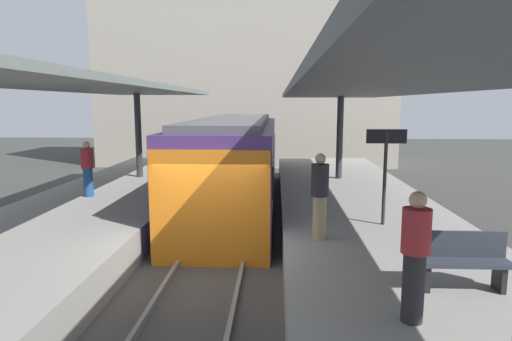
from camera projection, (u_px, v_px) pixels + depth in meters
name	position (u px, v px, depth m)	size (l,w,h in m)	color
ground_plane	(208.00, 283.00, 9.39)	(80.00, 80.00, 0.00)	#383835
platform_left	(32.00, 258.00, 9.49)	(4.40, 28.00, 1.00)	gray
platform_right	(389.00, 264.00, 9.15)	(4.40, 28.00, 1.00)	gray
track_ballast	(208.00, 279.00, 9.38)	(3.20, 28.00, 0.20)	#423F3D
rail_near_side	(174.00, 271.00, 9.39)	(0.08, 28.00, 0.14)	slate
rail_far_side	(241.00, 272.00, 9.32)	(0.08, 28.00, 0.14)	slate
commuter_train	(235.00, 163.00, 15.49)	(2.78, 12.02, 3.10)	#472D6B
canopy_left	(52.00, 85.00, 10.32)	(4.18, 21.00, 3.34)	#333335
canopy_right	(381.00, 89.00, 9.99)	(4.18, 21.00, 3.22)	#333335
platform_bench	(461.00, 259.00, 6.67)	(1.40, 0.41, 0.86)	black
platform_sign	(386.00, 155.00, 10.04)	(0.90, 0.08, 2.21)	#262628
passenger_near_bench	(320.00, 195.00, 9.04)	(0.36, 0.36, 1.79)	#998460
passenger_mid_platform	(87.00, 168.00, 13.27)	(0.36, 0.36, 1.67)	navy
passenger_far_end	(415.00, 255.00, 5.57)	(0.36, 0.36, 1.71)	#232328
station_building_backdrop	(247.00, 77.00, 28.35)	(18.00, 6.00, 11.00)	#A89E8E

